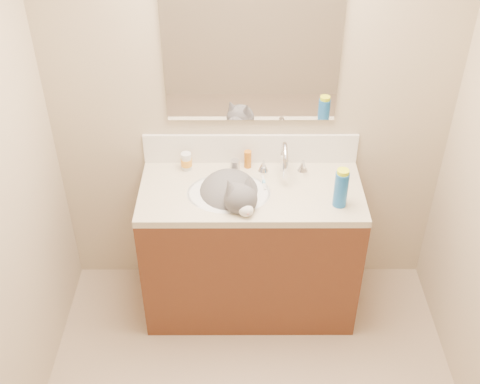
{
  "coord_description": "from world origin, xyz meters",
  "views": [
    {
      "loc": [
        -0.06,
        -1.61,
        2.78
      ],
      "look_at": [
        -0.06,
        0.92,
        0.88
      ],
      "focal_mm": 45.0,
      "sensor_mm": 36.0,
      "label": 1
    }
  ],
  "objects_px": {
    "vanity_cabinet": "(250,252)",
    "faucet": "(284,162)",
    "cat": "(232,196)",
    "spray_can": "(341,189)",
    "silver_jar": "(235,165)",
    "basin": "(229,203)",
    "pill_bottle": "(186,161)",
    "amber_bottle": "(248,159)"
  },
  "relations": [
    {
      "from": "amber_bottle",
      "to": "spray_can",
      "type": "height_order",
      "value": "spray_can"
    },
    {
      "from": "cat",
      "to": "silver_jar",
      "type": "relative_size",
      "value": 8.31
    },
    {
      "from": "pill_bottle",
      "to": "amber_bottle",
      "type": "distance_m",
      "value": 0.34
    },
    {
      "from": "silver_jar",
      "to": "amber_bottle",
      "type": "relative_size",
      "value": 0.58
    },
    {
      "from": "faucet",
      "to": "pill_bottle",
      "type": "relative_size",
      "value": 2.73
    },
    {
      "from": "basin",
      "to": "pill_bottle",
      "type": "height_order",
      "value": "pill_bottle"
    },
    {
      "from": "basin",
      "to": "spray_can",
      "type": "distance_m",
      "value": 0.61
    },
    {
      "from": "basin",
      "to": "amber_bottle",
      "type": "relative_size",
      "value": 4.36
    },
    {
      "from": "faucet",
      "to": "silver_jar",
      "type": "relative_size",
      "value": 4.68
    },
    {
      "from": "spray_can",
      "to": "silver_jar",
      "type": "bearing_deg",
      "value": 149.18
    },
    {
      "from": "faucet",
      "to": "pill_bottle",
      "type": "xyz_separation_m",
      "value": [
        -0.54,
        0.06,
        -0.03
      ]
    },
    {
      "from": "basin",
      "to": "silver_jar",
      "type": "relative_size",
      "value": 7.53
    },
    {
      "from": "basin",
      "to": "cat",
      "type": "height_order",
      "value": "cat"
    },
    {
      "from": "faucet",
      "to": "amber_bottle",
      "type": "height_order",
      "value": "faucet"
    },
    {
      "from": "faucet",
      "to": "spray_can",
      "type": "height_order",
      "value": "faucet"
    },
    {
      "from": "vanity_cabinet",
      "to": "spray_can",
      "type": "xyz_separation_m",
      "value": [
        0.45,
        -0.13,
        0.55
      ]
    },
    {
      "from": "basin",
      "to": "pill_bottle",
      "type": "relative_size",
      "value": 4.38
    },
    {
      "from": "vanity_cabinet",
      "to": "silver_jar",
      "type": "bearing_deg",
      "value": 114.76
    },
    {
      "from": "cat",
      "to": "amber_bottle",
      "type": "xyz_separation_m",
      "value": [
        0.09,
        0.25,
        0.07
      ]
    },
    {
      "from": "cat",
      "to": "spray_can",
      "type": "distance_m",
      "value": 0.58
    },
    {
      "from": "pill_bottle",
      "to": "silver_jar",
      "type": "bearing_deg",
      "value": -0.71
    },
    {
      "from": "faucet",
      "to": "amber_bottle",
      "type": "xyz_separation_m",
      "value": [
        -0.2,
        0.08,
        -0.03
      ]
    },
    {
      "from": "faucet",
      "to": "spray_can",
      "type": "xyz_separation_m",
      "value": [
        0.27,
        -0.27,
        0.01
      ]
    },
    {
      "from": "pill_bottle",
      "to": "basin",
      "type": "bearing_deg",
      "value": -43.22
    },
    {
      "from": "spray_can",
      "to": "basin",
      "type": "bearing_deg",
      "value": 169.85
    },
    {
      "from": "silver_jar",
      "to": "spray_can",
      "type": "xyz_separation_m",
      "value": [
        0.54,
        -0.32,
        0.07
      ]
    },
    {
      "from": "cat",
      "to": "silver_jar",
      "type": "xyz_separation_m",
      "value": [
        0.02,
        0.23,
        0.05
      ]
    },
    {
      "from": "cat",
      "to": "amber_bottle",
      "type": "distance_m",
      "value": 0.27
    },
    {
      "from": "faucet",
      "to": "cat",
      "type": "relative_size",
      "value": 0.56
    },
    {
      "from": "vanity_cabinet",
      "to": "basin",
      "type": "relative_size",
      "value": 2.67
    },
    {
      "from": "faucet",
      "to": "cat",
      "type": "bearing_deg",
      "value": -148.71
    },
    {
      "from": "vanity_cabinet",
      "to": "spray_can",
      "type": "height_order",
      "value": "spray_can"
    },
    {
      "from": "amber_bottle",
      "to": "spray_can",
      "type": "bearing_deg",
      "value": -36.43
    },
    {
      "from": "silver_jar",
      "to": "amber_bottle",
      "type": "bearing_deg",
      "value": 18.23
    },
    {
      "from": "vanity_cabinet",
      "to": "pill_bottle",
      "type": "xyz_separation_m",
      "value": [
        -0.36,
        0.19,
        0.5
      ]
    },
    {
      "from": "cat",
      "to": "silver_jar",
      "type": "bearing_deg",
      "value": 63.69
    },
    {
      "from": "cat",
      "to": "spray_can",
      "type": "height_order",
      "value": "spray_can"
    },
    {
      "from": "cat",
      "to": "pill_bottle",
      "type": "xyz_separation_m",
      "value": [
        -0.25,
        0.23,
        0.07
      ]
    },
    {
      "from": "silver_jar",
      "to": "spray_can",
      "type": "bearing_deg",
      "value": -30.82
    },
    {
      "from": "vanity_cabinet",
      "to": "faucet",
      "type": "distance_m",
      "value": 0.58
    },
    {
      "from": "cat",
      "to": "spray_can",
      "type": "xyz_separation_m",
      "value": [
        0.56,
        -0.1,
        0.12
      ]
    },
    {
      "from": "faucet",
      "to": "pill_bottle",
      "type": "distance_m",
      "value": 0.54
    }
  ]
}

